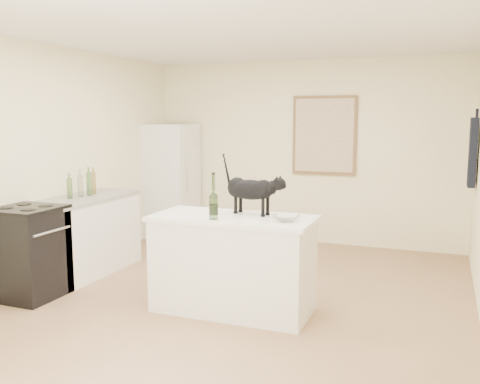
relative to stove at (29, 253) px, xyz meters
name	(u,v)px	position (x,y,z in m)	size (l,w,h in m)	color
floor	(231,302)	(1.95, 0.60, -0.45)	(5.50, 5.50, 0.00)	#A27756
ceiling	(231,29)	(1.95, 0.60, 2.15)	(5.50, 5.50, 0.00)	white
wall_back	(304,153)	(1.95, 3.35, 0.85)	(4.50, 4.50, 0.00)	#FAEDC2
wall_front	(7,225)	(1.95, -2.15, 0.85)	(4.50, 4.50, 0.00)	#FAEDC2
wall_left	(43,163)	(-0.30, 0.60, 0.85)	(5.50, 5.50, 0.00)	#FAEDC2
island_base	(233,266)	(2.05, 0.40, -0.02)	(1.44, 0.67, 0.86)	white
island_top	(233,218)	(2.05, 0.40, 0.43)	(1.50, 0.70, 0.04)	white
left_cabinets	(86,236)	(0.00, 0.90, -0.02)	(0.60, 1.40, 0.86)	white
left_countertop	(84,198)	(0.00, 0.90, 0.43)	(0.62, 1.44, 0.04)	gray
stove	(29,253)	(0.00, 0.00, 0.00)	(0.60, 0.60, 0.90)	black
fridge	(171,181)	(0.00, 2.95, 0.40)	(0.68, 0.68, 1.70)	white
artwork_frame	(324,135)	(2.25, 3.32, 1.10)	(0.90, 0.03, 1.10)	brown
artwork_canvas	(324,135)	(2.25, 3.30, 1.10)	(0.82, 0.00, 1.02)	beige
hanging_garment	(473,152)	(4.14, 2.65, 0.95)	(0.08, 0.34, 0.80)	black
black_cat	(251,192)	(2.17, 0.55, 0.66)	(0.59, 0.18, 0.41)	black
wine_bottle	(214,199)	(1.94, 0.20, 0.63)	(0.08, 0.08, 0.37)	#275120
glass_bowl	(286,218)	(2.58, 0.34, 0.48)	(0.24, 0.24, 0.06)	white
fridge_paper	(193,153)	(0.34, 3.01, 0.83)	(0.00, 0.14, 0.17)	white
counter_bottle_cluster	(83,185)	(-0.02, 0.92, 0.58)	(0.12, 0.46, 0.27)	gray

